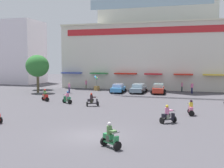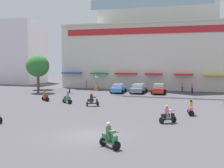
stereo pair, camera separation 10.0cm
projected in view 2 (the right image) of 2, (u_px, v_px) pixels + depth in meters
The scene contains 19 objects.
ground_plane at pixel (132, 106), 30.95m from camera, with size 128.00×128.00×0.00m, color #49464C.
colonial_building at pixel (159, 39), 53.13m from camera, with size 34.41×19.35×21.46m.
flank_building_left at pixel (13, 53), 62.51m from camera, with size 13.24×8.01×13.93m.
plaza_tree_0 at pixel (38, 65), 48.42m from camera, with size 3.69×3.48×5.73m.
plaza_tree_2 at pixel (38, 66), 43.31m from camera, with size 3.74×3.32×5.99m.
parked_car_0 at pixel (118, 88), 43.49m from camera, with size 2.41×4.11×1.40m.
parked_car_1 at pixel (138, 88), 43.07m from camera, with size 2.50×4.35×1.45m.
parked_car_2 at pixel (159, 89), 42.13m from camera, with size 2.41×4.04×1.55m.
scooter_rider_0 at pixel (168, 116), 22.25m from camera, with size 1.36×1.29×1.51m.
scooter_rider_3 at pixel (92, 101), 30.61m from camera, with size 1.45×1.09×1.48m.
scooter_rider_4 at pixel (67, 98), 32.57m from camera, with size 1.50×1.26×1.49m.
scooter_rider_5 at pixel (45, 96), 34.59m from camera, with size 1.37×1.23×1.53m.
scooter_rider_6 at pixel (109, 137), 15.90m from camera, with size 1.40×1.15×1.52m.
scooter_rider_7 at pixel (191, 109), 25.53m from camera, with size 0.67×1.39×1.46m.
pedestrian_1 at pixel (86, 84), 49.69m from camera, with size 0.35×0.35×1.67m.
pedestrian_2 at pixel (182, 86), 44.81m from camera, with size 0.42×0.42×1.67m.
pedestrian_3 at pixel (192, 87), 42.45m from camera, with size 0.51×0.51×1.73m.
pedestrian_4 at pixel (69, 87), 43.12m from camera, with size 0.44×0.44×1.65m.
balloon_vendor_cart at pixel (97, 84), 46.91m from camera, with size 0.82×1.01×2.52m.
Camera 2 is at (6.59, -17.00, 5.05)m, focal length 43.98 mm.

